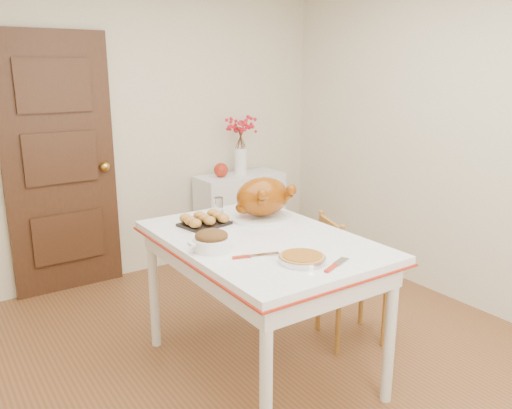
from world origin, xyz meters
TOP-DOWN VIEW (x-y plane):
  - floor at (0.00, 0.00)m, footprint 3.50×4.00m
  - wall_back at (0.00, 2.00)m, footprint 3.50×0.00m
  - wall_right at (1.75, 0.00)m, footprint 0.00×4.00m
  - door_back at (-0.70, 1.97)m, footprint 0.85×0.06m
  - sideboard at (0.85, 1.78)m, footprint 0.81×0.36m
  - kitchen_table at (-0.09, 0.08)m, footprint 0.97×1.42m
  - chair_oak at (0.63, 0.06)m, footprint 0.48×0.48m
  - berry_vase at (0.86, 1.78)m, footprint 0.26×0.26m
  - apple at (0.65, 1.78)m, footprint 0.13×0.13m
  - turkey_platter at (0.13, 0.37)m, footprint 0.49×0.44m
  - pumpkin_pie at (-0.14, -0.36)m, footprint 0.29×0.29m
  - stuffing_dish at (-0.42, 0.05)m, footprint 0.26×0.21m
  - rolls_tray at (-0.24, 0.45)m, footprint 0.31×0.27m
  - pie_server at (-0.03, -0.49)m, footprint 0.23×0.15m
  - carving_knife at (-0.28, -0.16)m, footprint 0.26×0.13m
  - drinking_glass at (-0.03, 0.65)m, footprint 0.07×0.07m
  - shaker_pair at (0.25, 0.57)m, footprint 0.11×0.06m

SIDE VIEW (x-z plane):
  - floor at x=0.00m, z-range 0.00..0.00m
  - sideboard at x=0.85m, z-range 0.00..0.81m
  - kitchen_table at x=-0.09m, z-range 0.00..0.85m
  - chair_oak at x=0.63m, z-range 0.00..0.86m
  - pie_server at x=-0.03m, z-range 0.85..0.86m
  - carving_knife at x=-0.28m, z-range 0.85..0.86m
  - pumpkin_pie at x=-0.14m, z-range 0.85..0.90m
  - apple at x=0.65m, z-range 0.81..0.95m
  - rolls_tray at x=-0.24m, z-range 0.85..0.92m
  - shaker_pair at x=0.25m, z-range 0.85..0.95m
  - stuffing_dish at x=-0.42m, z-range 0.85..0.95m
  - drinking_glass at x=-0.03m, z-range 0.85..0.95m
  - turkey_platter at x=0.13m, z-range 0.85..1.11m
  - door_back at x=-0.70m, z-range 0.00..2.06m
  - berry_vase at x=0.86m, z-range 0.81..1.33m
  - wall_back at x=0.00m, z-range 0.00..2.50m
  - wall_right at x=1.75m, z-range 0.00..2.50m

